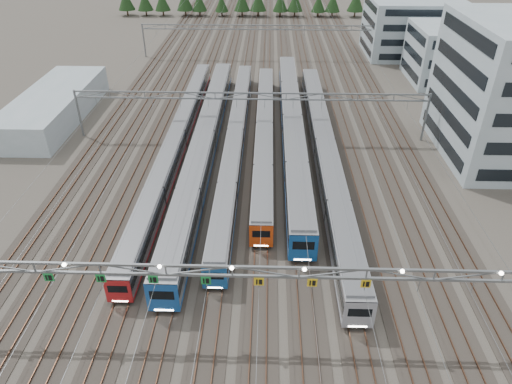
{
  "coord_description": "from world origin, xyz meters",
  "views": [
    {
      "loc": [
        2.81,
        -28.31,
        33.63
      ],
      "look_at": [
        1.48,
        18.11,
        3.5
      ],
      "focal_mm": 32.0,
      "sensor_mm": 36.0,
      "label": 1
    }
  ],
  "objects_px": {
    "train_c": "(236,138)",
    "gantry_far": "(258,31)",
    "train_b": "(205,141)",
    "depot_bldg_mid": "(446,54)",
    "train_e": "(292,125)",
    "train_f": "(324,149)",
    "gantry_mid": "(251,102)",
    "train_d": "(264,132)",
    "train_a": "(178,139)",
    "depot_bldg_north": "(413,27)",
    "gantry_near": "(232,274)",
    "west_shed": "(54,106)"
  },
  "relations": [
    {
      "from": "train_b",
      "to": "gantry_mid",
      "type": "relative_size",
      "value": 1.16
    },
    {
      "from": "train_a",
      "to": "gantry_near",
      "type": "height_order",
      "value": "gantry_near"
    },
    {
      "from": "gantry_far",
      "to": "depot_bldg_north",
      "type": "bearing_deg",
      "value": 6.57
    },
    {
      "from": "train_f",
      "to": "train_c",
      "type": "bearing_deg",
      "value": 163.69
    },
    {
      "from": "train_a",
      "to": "depot_bldg_mid",
      "type": "relative_size",
      "value": 4.11
    },
    {
      "from": "train_a",
      "to": "depot_bldg_mid",
      "type": "xyz_separation_m",
      "value": [
        51.5,
        34.2,
        3.75
      ]
    },
    {
      "from": "gantry_mid",
      "to": "train_b",
      "type": "bearing_deg",
      "value": -138.61
    },
    {
      "from": "train_a",
      "to": "train_d",
      "type": "distance_m",
      "value": 13.81
    },
    {
      "from": "train_e",
      "to": "train_f",
      "type": "relative_size",
      "value": 0.97
    },
    {
      "from": "gantry_near",
      "to": "depot_bldg_north",
      "type": "height_order",
      "value": "depot_bldg_north"
    },
    {
      "from": "train_b",
      "to": "gantry_mid",
      "type": "height_order",
      "value": "gantry_mid"
    },
    {
      "from": "train_c",
      "to": "depot_bldg_north",
      "type": "bearing_deg",
      "value": 52.78
    },
    {
      "from": "train_b",
      "to": "train_e",
      "type": "height_order",
      "value": "train_e"
    },
    {
      "from": "gantry_near",
      "to": "gantry_mid",
      "type": "relative_size",
      "value": 1.0
    },
    {
      "from": "train_f",
      "to": "gantry_mid",
      "type": "relative_size",
      "value": 1.14
    },
    {
      "from": "gantry_near",
      "to": "west_shed",
      "type": "height_order",
      "value": "gantry_near"
    },
    {
      "from": "train_d",
      "to": "train_c",
      "type": "bearing_deg",
      "value": -154.82
    },
    {
      "from": "train_b",
      "to": "gantry_far",
      "type": "distance_m",
      "value": 51.56
    },
    {
      "from": "west_shed",
      "to": "train_d",
      "type": "bearing_deg",
      "value": -13.26
    },
    {
      "from": "train_f",
      "to": "gantry_mid",
      "type": "xyz_separation_m",
      "value": [
        -11.25,
        7.78,
        4.24
      ]
    },
    {
      "from": "train_a",
      "to": "train_e",
      "type": "xyz_separation_m",
      "value": [
        18.0,
        4.94,
        0.37
      ]
    },
    {
      "from": "train_c",
      "to": "train_e",
      "type": "distance_m",
      "value": 9.92
    },
    {
      "from": "train_c",
      "to": "gantry_far",
      "type": "distance_m",
      "value": 49.09
    },
    {
      "from": "train_a",
      "to": "train_d",
      "type": "xyz_separation_m",
      "value": [
        13.5,
        2.9,
        0.06
      ]
    },
    {
      "from": "gantry_far",
      "to": "train_a",
      "type": "bearing_deg",
      "value": -102.77
    },
    {
      "from": "gantry_mid",
      "to": "train_a",
      "type": "bearing_deg",
      "value": -157.68
    },
    {
      "from": "train_d",
      "to": "train_f",
      "type": "height_order",
      "value": "train_f"
    },
    {
      "from": "gantry_far",
      "to": "train_b",
      "type": "bearing_deg",
      "value": -97.55
    },
    {
      "from": "train_d",
      "to": "gantry_mid",
      "type": "distance_m",
      "value": 5.22
    },
    {
      "from": "train_b",
      "to": "train_e",
      "type": "relative_size",
      "value": 1.04
    },
    {
      "from": "gantry_near",
      "to": "gantry_far",
      "type": "relative_size",
      "value": 1.0
    },
    {
      "from": "gantry_mid",
      "to": "gantry_far",
      "type": "height_order",
      "value": "same"
    },
    {
      "from": "depot_bldg_mid",
      "to": "train_a",
      "type": "bearing_deg",
      "value": -146.41
    },
    {
      "from": "train_d",
      "to": "gantry_near",
      "type": "xyz_separation_m",
      "value": [
        -2.3,
        -38.4,
        5.08
      ]
    },
    {
      "from": "train_b",
      "to": "gantry_far",
      "type": "xyz_separation_m",
      "value": [
        6.75,
        50.95,
        4.1
      ]
    },
    {
      "from": "train_b",
      "to": "train_d",
      "type": "bearing_deg",
      "value": 25.18
    },
    {
      "from": "train_b",
      "to": "train_d",
      "type": "xyz_separation_m",
      "value": [
        9.0,
        4.23,
        -0.29
      ]
    },
    {
      "from": "depot_bldg_mid",
      "to": "depot_bldg_north",
      "type": "relative_size",
      "value": 0.73
    },
    {
      "from": "gantry_far",
      "to": "depot_bldg_mid",
      "type": "distance_m",
      "value": 43.11
    },
    {
      "from": "train_e",
      "to": "depot_bldg_mid",
      "type": "xyz_separation_m",
      "value": [
        33.5,
        29.26,
        3.38
      ]
    },
    {
      "from": "depot_bldg_north",
      "to": "train_a",
      "type": "bearing_deg",
      "value": -132.47
    },
    {
      "from": "train_e",
      "to": "gantry_mid",
      "type": "distance_m",
      "value": 7.89
    },
    {
      "from": "gantry_near",
      "to": "train_a",
      "type": "bearing_deg",
      "value": 107.51
    },
    {
      "from": "train_e",
      "to": "west_shed",
      "type": "bearing_deg",
      "value": 170.8
    },
    {
      "from": "train_c",
      "to": "train_b",
      "type": "bearing_deg",
      "value": -154.81
    },
    {
      "from": "depot_bldg_mid",
      "to": "train_f",
      "type": "bearing_deg",
      "value": -127.82
    },
    {
      "from": "train_b",
      "to": "gantry_mid",
      "type": "distance_m",
      "value": 9.89
    },
    {
      "from": "depot_bldg_north",
      "to": "train_e",
      "type": "bearing_deg",
      "value": -122.65
    },
    {
      "from": "depot_bldg_mid",
      "to": "west_shed",
      "type": "distance_m",
      "value": 78.95
    },
    {
      "from": "train_a",
      "to": "gantry_far",
      "type": "bearing_deg",
      "value": 77.23
    }
  ]
}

